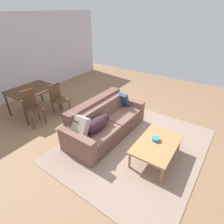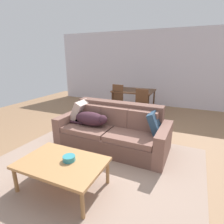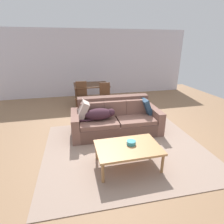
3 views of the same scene
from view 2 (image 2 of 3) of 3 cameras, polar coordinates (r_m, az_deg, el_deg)
The scene contains 12 objects.
ground_plane at distance 3.55m, azimuth -0.02°, elevation -12.56°, with size 10.00×10.00×0.00m, color #916C4B.
back_partition at distance 6.95m, azimuth 13.77°, elevation 13.19°, with size 8.00×0.12×2.70m, color silver.
area_rug at distance 3.13m, azimuth -6.19°, elevation -17.11°, with size 3.41×2.88×0.01m, color gray.
couch at distance 3.64m, azimuth 0.38°, elevation -6.06°, with size 2.22×1.01×0.87m.
dog_on_left_cushion at distance 3.62m, azimuth -6.55°, elevation -2.20°, with size 0.85×0.32×0.28m.
throw_pillow_by_left_arm at distance 3.97m, azimuth -10.07°, elevation 0.36°, with size 0.15×0.46×0.46m, color #BCA297.
throw_pillow_by_right_arm at distance 3.34m, azimuth 13.59°, elevation -3.40°, with size 0.11×0.42×0.42m, color navy.
coffee_table at distance 2.60m, azimuth -15.61°, elevation -15.69°, with size 1.15×0.75×0.41m.
bowl_on_coffee_table at distance 2.56m, azimuth -13.50°, elevation -14.13°, with size 0.17×0.17×0.07m, color teal.
dining_table at distance 5.79m, azimuth 7.00°, elevation 6.26°, with size 1.23×0.96×0.76m.
dining_chair_near_left at distance 5.46m, azimuth 1.29°, elevation 4.07°, with size 0.45×0.45×0.97m.
dining_chair_near_right at distance 5.13m, azimuth 9.10°, elevation 2.57°, with size 0.41×0.41×0.90m.
Camera 2 is at (1.25, -2.83, 1.75)m, focal length 28.77 mm.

